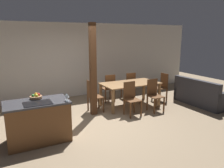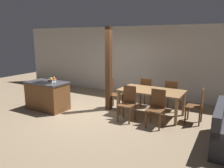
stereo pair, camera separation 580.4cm
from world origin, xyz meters
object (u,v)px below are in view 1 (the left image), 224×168
object	(u,v)px
dining_table	(130,86)
kitchen_island	(38,121)
dining_chair_near_left	(131,98)
wine_glass_near	(67,96)
timber_post	(93,70)
dining_chair_head_end	(93,96)
dining_chair_foot_end	(161,87)
dining_chair_near_right	(154,94)
wine_glass_middle	(66,95)
fruit_bowl	(36,96)
couch	(202,96)
dining_chair_far_right	(129,85)
dining_chair_far_left	(109,87)

from	to	relation	value
dining_table	kitchen_island	bearing A→B (deg)	-159.33
dining_chair_near_left	wine_glass_near	bearing A→B (deg)	-160.17
timber_post	wine_glass_near	bearing A→B (deg)	-130.97
dining_chair_head_end	timber_post	world-z (taller)	timber_post
kitchen_island	wine_glass_near	distance (m)	0.87
dining_table	dining_chair_foot_end	size ratio (longest dim) A/B	1.90
kitchen_island	dining_chair_near_right	bearing A→B (deg)	7.13
dining_table	dining_chair_head_end	distance (m)	1.30
wine_glass_middle	timber_post	distance (m)	1.67
dining_table	fruit_bowl	bearing A→B (deg)	-162.98
fruit_bowl	dining_chair_head_end	size ratio (longest dim) A/B	0.27
dining_chair_near_right	couch	world-z (taller)	dining_chair_near_right
dining_chair_far_right	dining_chair_foot_end	size ratio (longest dim) A/B	1.00
dining_chair_near_left	dining_chair_far_right	world-z (taller)	same
dining_chair_foot_end	kitchen_island	bearing A→B (deg)	-75.15
dining_chair_head_end	couch	world-z (taller)	dining_chair_head_end
wine_glass_near	dining_chair_foot_end	distance (m)	4.07
kitchen_island	dining_chair_near_left	size ratio (longest dim) A/B	1.37
wine_glass_middle	dining_chair_far_right	xyz separation A→B (m)	(2.88, 2.09, -0.51)
wine_glass_middle	fruit_bowl	bearing A→B (deg)	140.96
fruit_bowl	wine_glass_near	size ratio (longest dim) A/B	1.67
dining_chair_near_right	couch	bearing A→B (deg)	-8.01
kitchen_island	dining_chair_far_left	world-z (taller)	dining_chair_far_left
kitchen_island	dining_chair_far_right	size ratio (longest dim) A/B	1.37
wine_glass_middle	dining_chair_far_right	distance (m)	3.60
dining_table	dining_chair_far_left	world-z (taller)	dining_chair_far_left
wine_glass_middle	dining_chair_near_right	xyz separation A→B (m)	(2.88, 0.66, -0.51)
kitchen_island	dining_chair_near_right	world-z (taller)	dining_chair_near_right
kitchen_island	dining_chair_head_end	bearing A→B (deg)	33.19
dining_table	dining_chair_foot_end	world-z (taller)	dining_chair_foot_end
wine_glass_near	dining_chair_far_right	bearing A→B (deg)	37.10
dining_table	timber_post	size ratio (longest dim) A/B	0.70
dining_chair_near_right	timber_post	distance (m)	2.01
dining_table	dining_chair_far_right	world-z (taller)	dining_chair_far_right
wine_glass_near	dining_chair_far_left	world-z (taller)	wine_glass_near
dining_chair_near_right	dining_chair_far_left	world-z (taller)	same
dining_chair_head_end	couch	size ratio (longest dim) A/B	0.54
dining_chair_head_end	couch	bearing A→B (deg)	-105.50
wine_glass_middle	timber_post	size ratio (longest dim) A/B	0.06
dining_chair_foot_end	dining_chair_far_right	bearing A→B (deg)	-129.24
dining_chair_far_right	timber_post	world-z (taller)	timber_post
dining_chair_far_left	dining_chair_head_end	xyz separation A→B (m)	(-0.88, -0.72, 0.00)
wine_glass_near	dining_chair_near_left	size ratio (longest dim) A/B	0.16
dining_chair_head_end	dining_chair_foot_end	distance (m)	2.58
dining_table	dining_chair_near_right	bearing A→B (deg)	-60.18
wine_glass_near	dining_chair_far_right	world-z (taller)	wine_glass_near
dining_chair_foot_end	timber_post	world-z (taller)	timber_post
dining_chair_near_left	dining_chair_head_end	size ratio (longest dim) A/B	1.00
dining_table	dining_chair_far_right	bearing A→B (deg)	60.18
dining_chair_far_right	dining_chair_foot_end	distance (m)	1.14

